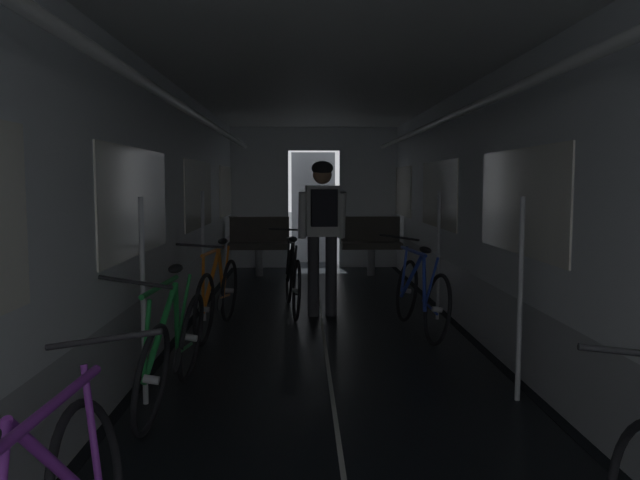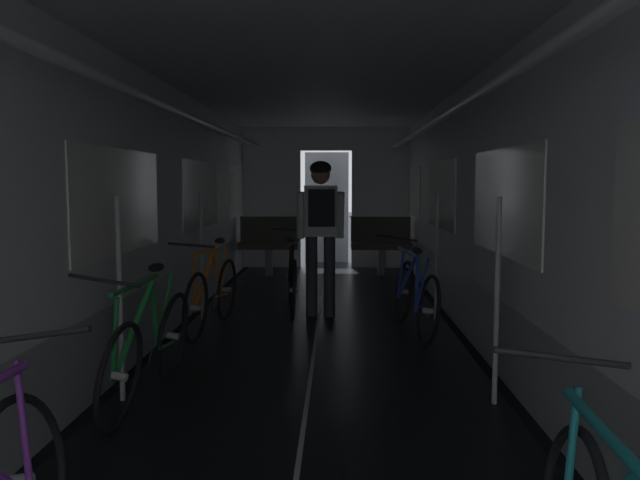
{
  "view_description": "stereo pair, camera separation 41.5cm",
  "coord_description": "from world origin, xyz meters",
  "px_view_note": "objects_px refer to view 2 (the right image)",
  "views": [
    {
      "loc": [
        -0.21,
        -2.12,
        1.49
      ],
      "look_at": [
        0.0,
        5.27,
        0.82
      ],
      "focal_mm": 35.71,
      "sensor_mm": 36.0,
      "label": 1
    },
    {
      "loc": [
        0.21,
        -2.12,
        1.49
      ],
      "look_at": [
        0.0,
        5.27,
        0.82
      ],
      "focal_mm": 35.71,
      "sensor_mm": 36.0,
      "label": 2
    }
  ],
  "objects_px": {
    "bicycle_blue": "(414,296)",
    "bicycle_orange": "(212,293)",
    "bench_seat_far_right": "(381,240)",
    "bicycle_green": "(149,346)",
    "person_cyclist_aisle": "(321,221)",
    "bench_seat_far_left": "(269,240)",
    "bicycle_black_in_aisle": "(292,279)"
  },
  "relations": [
    {
      "from": "bicycle_green",
      "to": "person_cyclist_aisle",
      "type": "relative_size",
      "value": 0.98
    },
    {
      "from": "person_cyclist_aisle",
      "to": "bicycle_green",
      "type": "bearing_deg",
      "value": -111.35
    },
    {
      "from": "bench_seat_far_right",
      "to": "bicycle_black_in_aisle",
      "type": "height_order",
      "value": "bench_seat_far_right"
    },
    {
      "from": "person_cyclist_aisle",
      "to": "bicycle_black_in_aisle",
      "type": "xyz_separation_m",
      "value": [
        -0.34,
        0.26,
        -0.69
      ]
    },
    {
      "from": "bicycle_blue",
      "to": "person_cyclist_aisle",
      "type": "xyz_separation_m",
      "value": [
        -0.95,
        0.79,
        0.69
      ]
    },
    {
      "from": "person_cyclist_aisle",
      "to": "bicycle_black_in_aisle",
      "type": "height_order",
      "value": "person_cyclist_aisle"
    },
    {
      "from": "bench_seat_far_left",
      "to": "person_cyclist_aisle",
      "type": "distance_m",
      "value": 3.35
    },
    {
      "from": "bench_seat_far_right",
      "to": "bicycle_orange",
      "type": "distance_m",
      "value": 4.37
    },
    {
      "from": "bench_seat_far_left",
      "to": "bench_seat_far_right",
      "type": "height_order",
      "value": "same"
    },
    {
      "from": "bicycle_blue",
      "to": "bicycle_black_in_aisle",
      "type": "relative_size",
      "value": 1.0
    },
    {
      "from": "bicycle_green",
      "to": "bicycle_orange",
      "type": "xyz_separation_m",
      "value": [
        0.02,
        2.08,
        0.0
      ]
    },
    {
      "from": "bench_seat_far_left",
      "to": "bicycle_green",
      "type": "xyz_separation_m",
      "value": [
        -0.18,
        -5.98,
        -0.19
      ]
    },
    {
      "from": "person_cyclist_aisle",
      "to": "bicycle_orange",
      "type": "bearing_deg",
      "value": -145.88
    },
    {
      "from": "bicycle_orange",
      "to": "bicycle_black_in_aisle",
      "type": "height_order",
      "value": "bicycle_orange"
    },
    {
      "from": "person_cyclist_aisle",
      "to": "bicycle_black_in_aisle",
      "type": "relative_size",
      "value": 1.02
    },
    {
      "from": "bicycle_green",
      "to": "bicycle_blue",
      "type": "bearing_deg",
      "value": 44.54
    },
    {
      "from": "bicycle_orange",
      "to": "bench_seat_far_right",
      "type": "bearing_deg",
      "value": 63.46
    },
    {
      "from": "person_cyclist_aisle",
      "to": "bench_seat_far_left",
      "type": "bearing_deg",
      "value": 106.15
    },
    {
      "from": "bench_seat_far_right",
      "to": "person_cyclist_aisle",
      "type": "distance_m",
      "value": 3.34
    },
    {
      "from": "bench_seat_far_right",
      "to": "bicycle_green",
      "type": "xyz_separation_m",
      "value": [
        -1.98,
        -5.98,
        -0.19
      ]
    },
    {
      "from": "bicycle_blue",
      "to": "bicycle_orange",
      "type": "bearing_deg",
      "value": 178.1
    },
    {
      "from": "bench_seat_far_left",
      "to": "bicycle_blue",
      "type": "relative_size",
      "value": 0.58
    },
    {
      "from": "bicycle_green",
      "to": "bicycle_orange",
      "type": "bearing_deg",
      "value": 89.32
    },
    {
      "from": "bench_seat_far_right",
      "to": "bicycle_green",
      "type": "distance_m",
      "value": 6.3
    },
    {
      "from": "bicycle_orange",
      "to": "person_cyclist_aisle",
      "type": "relative_size",
      "value": 0.98
    },
    {
      "from": "bicycle_green",
      "to": "bicycle_black_in_aisle",
      "type": "xyz_separation_m",
      "value": [
        0.76,
        3.07,
        0.0
      ]
    },
    {
      "from": "bench_seat_far_left",
      "to": "bicycle_black_in_aisle",
      "type": "bearing_deg",
      "value": -78.73
    },
    {
      "from": "bench_seat_far_left",
      "to": "bicycle_blue",
      "type": "xyz_separation_m",
      "value": [
        1.87,
        -3.97,
        -0.19
      ]
    },
    {
      "from": "bench_seat_far_right",
      "to": "bicycle_orange",
      "type": "height_order",
      "value": "bench_seat_far_right"
    },
    {
      "from": "bicycle_orange",
      "to": "bicycle_black_in_aisle",
      "type": "distance_m",
      "value": 1.23
    },
    {
      "from": "bench_seat_far_right",
      "to": "person_cyclist_aisle",
      "type": "height_order",
      "value": "person_cyclist_aisle"
    },
    {
      "from": "bench_seat_far_left",
      "to": "person_cyclist_aisle",
      "type": "height_order",
      "value": "person_cyclist_aisle"
    }
  ]
}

